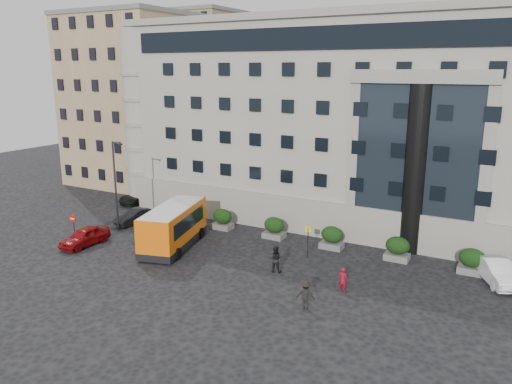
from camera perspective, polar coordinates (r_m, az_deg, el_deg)
ground at (r=37.04m, az=-5.16°, el=-8.44°), size 120.00×120.00×0.00m
civic_building at (r=52.24m, az=14.11°, el=7.97°), size 44.00×24.00×18.00m
entrance_column at (r=39.97m, az=17.78°, el=2.36°), size 1.80×1.80×13.00m
apartment_near at (r=65.01m, az=-13.18°, el=10.01°), size 14.00×14.00×20.00m
apartment_far at (r=80.93m, az=-6.16°, el=11.71°), size 13.00×13.00×22.00m
hedge_a at (r=44.93m, az=-3.85°, el=-3.08°), size 1.80×1.26×1.84m
hedge_b at (r=42.46m, az=2.08°, el=-4.09°), size 1.80×1.26×1.84m
hedge_c at (r=40.50m, az=8.68°, el=-5.15°), size 1.80×1.26×1.84m
hedge_d at (r=39.15m, az=15.86°, el=-6.22°), size 1.80×1.26×1.84m
hedge_e at (r=38.45m, az=23.46°, el=-7.25°), size 1.80×1.26×1.84m
street_lamp at (r=45.30m, az=-15.74°, el=1.06°), size 1.16×0.18×8.00m
bus_stop_sign at (r=38.08m, az=5.96°, el=-5.04°), size 0.50×0.08×2.52m
no_entry_sign at (r=44.09m, az=-20.16°, el=-3.29°), size 0.64×0.16×2.32m
minibus at (r=40.67m, az=-9.40°, el=-3.75°), size 4.74×8.44×3.33m
red_truck at (r=57.91m, az=-11.60°, el=1.08°), size 3.23×5.57×2.82m
parked_car_a at (r=43.11m, az=-18.99°, el=-4.84°), size 1.81×4.42×1.50m
parked_car_b at (r=47.87m, az=-13.65°, el=-2.72°), size 1.87×4.15×1.32m
parked_car_c at (r=51.51m, az=-9.10°, el=-1.25°), size 2.27×5.03×1.43m
parked_car_d at (r=54.88m, az=-13.13°, el=-0.53°), size 2.73×5.12×1.37m
white_taxi at (r=37.67m, az=25.81°, el=-8.15°), size 3.73×5.07×1.59m
pedestrian_a at (r=33.09m, az=9.89°, el=-9.86°), size 0.62×0.41×1.67m
pedestrian_b at (r=35.59m, az=2.22°, el=-7.66°), size 1.10×0.95×1.94m
pedestrian_c at (r=30.64m, az=5.69°, el=-11.60°), size 1.27×0.90×1.79m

